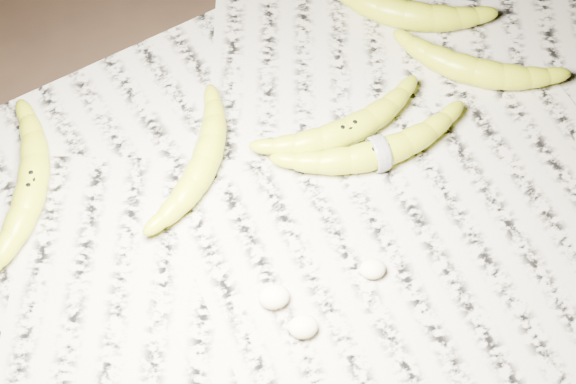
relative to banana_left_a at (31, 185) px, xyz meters
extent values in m
plane|color=black|center=(0.29, -0.07, -0.03)|extent=(3.00, 3.00, 0.00)
cube|color=#B8B29E|center=(0.32, -0.05, -0.02)|extent=(0.90, 0.70, 0.01)
torus|color=white|center=(0.43, -0.02, 0.00)|extent=(0.01, 0.05, 0.05)
ellipsoid|color=#F8EEC0|center=(0.27, -0.19, -0.01)|extent=(0.04, 0.03, 0.02)
ellipsoid|color=#F8EEC0|center=(0.30, -0.23, -0.01)|extent=(0.03, 0.03, 0.02)
ellipsoid|color=#F8EEC0|center=(0.39, -0.17, -0.01)|extent=(0.03, 0.03, 0.02)
camera|label=1|loc=(0.23, -0.55, 0.83)|focal=50.00mm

